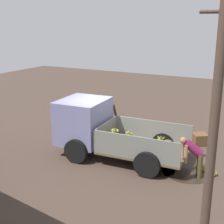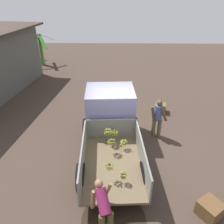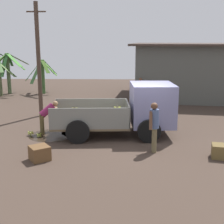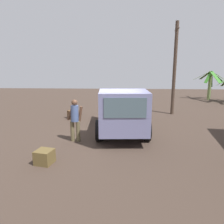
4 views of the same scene
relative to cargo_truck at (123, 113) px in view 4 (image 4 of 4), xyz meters
The scene contains 12 objects.
ground 1.18m from the cargo_truck, 106.74° to the right, with size 36.00×36.00×0.00m, color #41332A.
mud_patch_0 3.66m from the cargo_truck, behind, with size 1.73×1.73×0.01m, color black.
mud_patch_1 2.80m from the cargo_truck, behind, with size 1.13×1.13×0.01m, color black.
cargo_truck is the anchor object (origin of this frame).
utility_pole 5.81m from the cargo_truck, 147.27° to the left, with size 0.90×0.20×5.36m.
banana_palm_4 12.66m from the cargo_truck, 144.58° to the left, with size 2.99×2.73×2.40m.
person_foreground_visitor 1.90m from the cargo_truck, 80.02° to the right, with size 0.37×0.67×1.67m.
person_worker_loading 3.69m from the cargo_truck, behind, with size 0.81×0.62×1.30m.
banana_bunch_on_ground_0 4.04m from the cargo_truck, behind, with size 0.21×0.20×0.19m.
banana_bunch_on_ground_1 4.40m from the cargo_truck, behind, with size 0.25×0.25×0.20m.
wooden_crate_0 4.36m from the cargo_truck, 140.04° to the right, with size 0.56×0.56×0.45m, color brown.
wooden_crate_1 3.47m from the cargo_truck, 45.18° to the right, with size 0.50×0.50×0.43m, color brown.
Camera 4 is at (8.64, 0.46, 3.02)m, focal length 35.00 mm.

